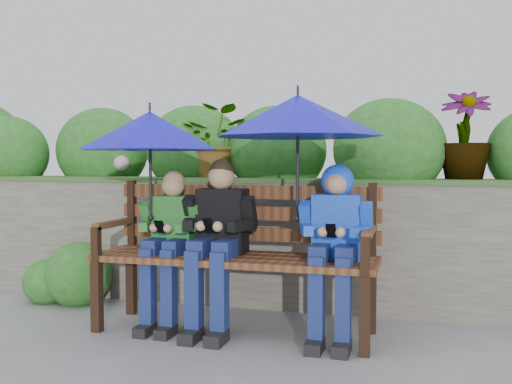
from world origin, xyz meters
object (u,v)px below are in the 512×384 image
(umbrella_left, at_px, (150,131))
(boy_right, at_px, (335,234))
(boy_middle, at_px, (218,234))
(park_bench, at_px, (237,246))
(umbrella_right, at_px, (298,116))
(boy_left, at_px, (169,237))

(umbrella_left, bearing_deg, boy_right, 0.44)
(boy_right, bearing_deg, umbrella_left, -179.56)
(umbrella_left, bearing_deg, boy_middle, -0.70)
(park_bench, height_order, umbrella_left, umbrella_left)
(umbrella_left, distance_m, umbrella_right, 1.04)
(park_bench, xyz_separation_m, boy_right, (0.69, -0.08, 0.12))
(boy_left, distance_m, umbrella_right, 1.22)
(park_bench, bearing_deg, umbrella_right, -2.98)
(boy_middle, distance_m, umbrella_right, 0.96)
(park_bench, xyz_separation_m, umbrella_right, (0.43, -0.02, 0.88))
(park_bench, height_order, boy_right, boy_right)
(boy_left, height_order, boy_middle, boy_middle)
(park_bench, distance_m, boy_middle, 0.17)
(boy_middle, bearing_deg, boy_right, 1.15)
(park_bench, relative_size, umbrella_left, 1.97)
(park_bench, bearing_deg, boy_middle, -140.21)
(boy_middle, relative_size, umbrella_left, 1.20)
(boy_left, bearing_deg, park_bench, 10.13)
(boy_left, bearing_deg, umbrella_right, 3.98)
(park_bench, distance_m, boy_left, 0.49)
(boy_middle, relative_size, boy_right, 1.03)
(boy_right, height_order, umbrella_left, umbrella_left)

